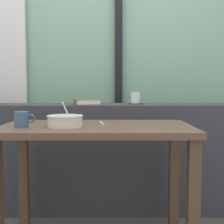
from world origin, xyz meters
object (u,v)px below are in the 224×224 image
object	(u,v)px
coaster_square	(134,104)
soup_bowl	(64,121)
breakfast_table	(96,147)
juice_glass	(134,98)
ceramic_mug	(21,119)
closed_book	(86,102)
fork_utensil	(100,123)

from	to	relation	value
coaster_square	soup_bowl	bearing A→B (deg)	-121.01
breakfast_table	juice_glass	world-z (taller)	juice_glass
soup_bowl	coaster_square	bearing A→B (deg)	58.99
juice_glass	ceramic_mug	bearing A→B (deg)	-132.41
coaster_square	juice_glass	world-z (taller)	juice_glass
breakfast_table	soup_bowl	world-z (taller)	soup_bowl
coaster_square	ceramic_mug	bearing A→B (deg)	-132.41
breakfast_table	closed_book	xyz separation A→B (m)	(-0.10, 0.59, 0.23)
coaster_square	closed_book	xyz separation A→B (m)	(-0.37, -0.06, 0.02)
closed_book	ceramic_mug	bearing A→B (deg)	-113.95
ceramic_mug	soup_bowl	bearing A→B (deg)	1.96
juice_glass	soup_bowl	bearing A→B (deg)	-121.01
juice_glass	closed_book	distance (m)	0.37
breakfast_table	closed_book	size ratio (longest dim) A/B	5.14
soup_bowl	ceramic_mug	world-z (taller)	soup_bowl
fork_utensil	soup_bowl	bearing A→B (deg)	-147.49
juice_glass	fork_utensil	bearing A→B (deg)	-113.55
fork_utensil	ceramic_mug	size ratio (longest dim) A/B	1.50
coaster_square	fork_utensil	size ratio (longest dim) A/B	0.59
coaster_square	soup_bowl	distance (m)	0.85
coaster_square	juice_glass	distance (m)	0.04
closed_book	soup_bowl	size ratio (longest dim) A/B	1.07
closed_book	fork_utensil	bearing A→B (deg)	-75.89
breakfast_table	soup_bowl	bearing A→B (deg)	-155.85
juice_glass	closed_book	world-z (taller)	juice_glass
breakfast_table	coaster_square	world-z (taller)	coaster_square
coaster_square	fork_utensil	world-z (taller)	coaster_square
coaster_square	soup_bowl	xyz separation A→B (m)	(-0.43, -0.72, -0.06)
closed_book	soup_bowl	bearing A→B (deg)	-95.71
closed_book	fork_utensil	distance (m)	0.53
juice_glass	soup_bowl	size ratio (longest dim) A/B	0.45
fork_utensil	ceramic_mug	world-z (taller)	ceramic_mug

